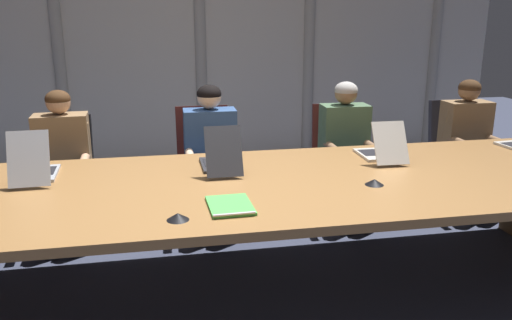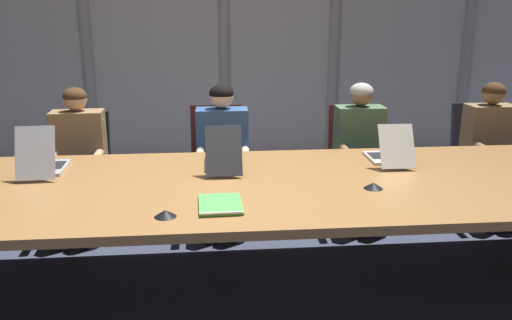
{
  "view_description": "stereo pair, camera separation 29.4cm",
  "coord_description": "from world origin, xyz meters",
  "px_view_note": "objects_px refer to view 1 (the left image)",
  "views": [
    {
      "loc": [
        -0.37,
        -2.83,
        1.67
      ],
      "look_at": [
        0.2,
        0.12,
        0.82
      ],
      "focal_mm": 35.99,
      "sensor_mm": 36.0,
      "label": 1
    },
    {
      "loc": [
        -0.08,
        -2.87,
        1.67
      ],
      "look_at": [
        0.2,
        0.12,
        0.82
      ],
      "focal_mm": 35.99,
      "sensor_mm": 36.0,
      "label": 2
    }
  ],
  "objects_px": {
    "person_left_mid": "(62,159)",
    "conference_mic_right_side": "(374,182)",
    "laptop_center": "(220,160)",
    "spiral_notepad": "(230,206)",
    "laptop_right_mid": "(380,151)",
    "office_chair_left_mid": "(65,192)",
    "office_chair_right_mid": "(339,175)",
    "laptop_left_mid": "(35,169)",
    "person_center": "(211,151)",
    "office_chair_right_end": "(458,167)",
    "person_right_end": "(470,139)",
    "office_chair_center": "(206,182)",
    "conference_mic_left_side": "(178,217)",
    "person_right_mid": "(347,145)"
  },
  "relations": [
    {
      "from": "person_left_mid",
      "to": "conference_mic_right_side",
      "type": "bearing_deg",
      "value": 55.12
    },
    {
      "from": "laptop_center",
      "to": "conference_mic_right_side",
      "type": "distance_m",
      "value": 0.97
    },
    {
      "from": "spiral_notepad",
      "to": "laptop_center",
      "type": "bearing_deg",
      "value": 85.67
    },
    {
      "from": "laptop_right_mid",
      "to": "office_chair_left_mid",
      "type": "bearing_deg",
      "value": 70.49
    },
    {
      "from": "laptop_right_mid",
      "to": "office_chair_right_mid",
      "type": "relative_size",
      "value": 0.49
    },
    {
      "from": "laptop_left_mid",
      "to": "laptop_center",
      "type": "height_order",
      "value": "laptop_left_mid"
    },
    {
      "from": "person_center",
      "to": "office_chair_right_end",
      "type": "bearing_deg",
      "value": 94.94
    },
    {
      "from": "laptop_center",
      "to": "person_right_end",
      "type": "relative_size",
      "value": 0.42
    },
    {
      "from": "conference_mic_right_side",
      "to": "person_center",
      "type": "bearing_deg",
      "value": 123.92
    },
    {
      "from": "office_chair_left_mid",
      "to": "office_chair_right_end",
      "type": "height_order",
      "value": "office_chair_right_end"
    },
    {
      "from": "office_chair_left_mid",
      "to": "person_right_end",
      "type": "height_order",
      "value": "person_right_end"
    },
    {
      "from": "office_chair_center",
      "to": "office_chair_right_mid",
      "type": "bearing_deg",
      "value": 89.69
    },
    {
      "from": "office_chair_right_mid",
      "to": "office_chair_left_mid",
      "type": "bearing_deg",
      "value": -81.4
    },
    {
      "from": "conference_mic_left_side",
      "to": "conference_mic_right_side",
      "type": "relative_size",
      "value": 1.0
    },
    {
      "from": "office_chair_left_mid",
      "to": "spiral_notepad",
      "type": "distance_m",
      "value": 1.96
    },
    {
      "from": "office_chair_right_end",
      "to": "person_center",
      "type": "relative_size",
      "value": 0.81
    },
    {
      "from": "conference_mic_right_side",
      "to": "conference_mic_left_side",
      "type": "bearing_deg",
      "value": -164.33
    },
    {
      "from": "conference_mic_right_side",
      "to": "spiral_notepad",
      "type": "height_order",
      "value": "conference_mic_right_side"
    },
    {
      "from": "office_chair_center",
      "to": "conference_mic_left_side",
      "type": "height_order",
      "value": "office_chair_center"
    },
    {
      "from": "laptop_left_mid",
      "to": "laptop_right_mid",
      "type": "height_order",
      "value": "laptop_left_mid"
    },
    {
      "from": "laptop_right_mid",
      "to": "person_right_end",
      "type": "height_order",
      "value": "person_right_end"
    },
    {
      "from": "laptop_center",
      "to": "office_chair_center",
      "type": "bearing_deg",
      "value": 0.7
    },
    {
      "from": "office_chair_right_mid",
      "to": "person_left_mid",
      "type": "xyz_separation_m",
      "value": [
        -2.22,
        -0.16,
        0.3
      ]
    },
    {
      "from": "laptop_left_mid",
      "to": "conference_mic_right_side",
      "type": "height_order",
      "value": "laptop_left_mid"
    },
    {
      "from": "laptop_left_mid",
      "to": "laptop_center",
      "type": "relative_size",
      "value": 0.97
    },
    {
      "from": "person_right_mid",
      "to": "person_center",
      "type": "bearing_deg",
      "value": -88.46
    },
    {
      "from": "laptop_center",
      "to": "person_right_mid",
      "type": "relative_size",
      "value": 0.42
    },
    {
      "from": "laptop_left_mid",
      "to": "person_center",
      "type": "bearing_deg",
      "value": -59.92
    },
    {
      "from": "laptop_center",
      "to": "conference_mic_left_side",
      "type": "height_order",
      "value": "laptop_center"
    },
    {
      "from": "office_chair_center",
      "to": "conference_mic_left_side",
      "type": "bearing_deg",
      "value": -9.76
    },
    {
      "from": "person_left_mid",
      "to": "person_right_mid",
      "type": "xyz_separation_m",
      "value": [
        2.22,
        0.0,
        0.01
      ]
    },
    {
      "from": "conference_mic_left_side",
      "to": "person_right_end",
      "type": "bearing_deg",
      "value": 31.09
    },
    {
      "from": "office_chair_left_mid",
      "to": "person_right_mid",
      "type": "xyz_separation_m",
      "value": [
        2.26,
        -0.16,
        0.31
      ]
    },
    {
      "from": "laptop_left_mid",
      "to": "conference_mic_right_side",
      "type": "relative_size",
      "value": 4.28
    },
    {
      "from": "laptop_center",
      "to": "person_center",
      "type": "relative_size",
      "value": 0.42
    },
    {
      "from": "office_chair_center",
      "to": "conference_mic_left_side",
      "type": "distance_m",
      "value": 1.77
    },
    {
      "from": "spiral_notepad",
      "to": "laptop_left_mid",
      "type": "bearing_deg",
      "value": 145.67
    },
    {
      "from": "laptop_left_mid",
      "to": "person_left_mid",
      "type": "distance_m",
      "value": 0.74
    },
    {
      "from": "office_chair_center",
      "to": "person_center",
      "type": "xyz_separation_m",
      "value": [
        0.04,
        -0.16,
        0.3
      ]
    },
    {
      "from": "office_chair_center",
      "to": "person_left_mid",
      "type": "height_order",
      "value": "person_left_mid"
    },
    {
      "from": "person_right_end",
      "to": "spiral_notepad",
      "type": "relative_size",
      "value": 3.68
    },
    {
      "from": "office_chair_left_mid",
      "to": "office_chair_right_mid",
      "type": "bearing_deg",
      "value": 91.48
    },
    {
      "from": "office_chair_right_mid",
      "to": "person_center",
      "type": "relative_size",
      "value": 0.81
    },
    {
      "from": "office_chair_right_mid",
      "to": "person_right_end",
      "type": "bearing_deg",
      "value": 90.57
    },
    {
      "from": "laptop_right_mid",
      "to": "office_chair_right_mid",
      "type": "height_order",
      "value": "laptop_right_mid"
    },
    {
      "from": "person_right_mid",
      "to": "person_right_end",
      "type": "height_order",
      "value": "person_right_mid"
    },
    {
      "from": "laptop_center",
      "to": "office_chair_right_mid",
      "type": "height_order",
      "value": "laptop_center"
    },
    {
      "from": "conference_mic_right_side",
      "to": "spiral_notepad",
      "type": "relative_size",
      "value": 0.35
    },
    {
      "from": "laptop_right_mid",
      "to": "office_chair_right_end",
      "type": "height_order",
      "value": "laptop_right_mid"
    },
    {
      "from": "laptop_center",
      "to": "person_left_mid",
      "type": "height_order",
      "value": "person_left_mid"
    }
  ]
}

